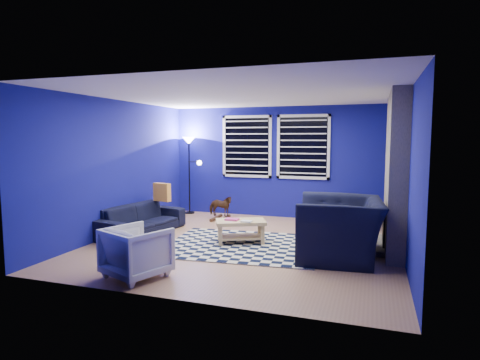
{
  "coord_description": "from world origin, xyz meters",
  "views": [
    {
      "loc": [
        2.03,
        -6.35,
        1.8
      ],
      "look_at": [
        -0.19,
        0.3,
        1.06
      ],
      "focal_mm": 30.0,
      "sensor_mm": 36.0,
      "label": 1
    }
  ],
  "objects_px": {
    "armchair_big": "(340,228)",
    "armchair_bent": "(137,252)",
    "coffee_table": "(240,227)",
    "floor_lamp": "(190,151)",
    "tv": "(396,158)",
    "cabinet": "(350,213)",
    "rocking_horse": "(220,206)",
    "sofa": "(141,219)"
  },
  "relations": [
    {
      "from": "rocking_horse",
      "to": "coffee_table",
      "type": "distance_m",
      "value": 2.03
    },
    {
      "from": "rocking_horse",
      "to": "sofa",
      "type": "bearing_deg",
      "value": 148.27
    },
    {
      "from": "sofa",
      "to": "coffee_table",
      "type": "relative_size",
      "value": 1.93
    },
    {
      "from": "sofa",
      "to": "armchair_big",
      "type": "height_order",
      "value": "armchair_big"
    },
    {
      "from": "sofa",
      "to": "floor_lamp",
      "type": "height_order",
      "value": "floor_lamp"
    },
    {
      "from": "armchair_big",
      "to": "rocking_horse",
      "type": "distance_m",
      "value": 3.42
    },
    {
      "from": "sofa",
      "to": "coffee_table",
      "type": "xyz_separation_m",
      "value": [
        2.01,
        -0.08,
        0.02
      ]
    },
    {
      "from": "coffee_table",
      "to": "floor_lamp",
      "type": "relative_size",
      "value": 0.53
    },
    {
      "from": "armchair_big",
      "to": "armchair_bent",
      "type": "relative_size",
      "value": 1.9
    },
    {
      "from": "armchair_big",
      "to": "rocking_horse",
      "type": "height_order",
      "value": "armchair_big"
    },
    {
      "from": "sofa",
      "to": "rocking_horse",
      "type": "xyz_separation_m",
      "value": [
        0.96,
        1.67,
        0.03
      ]
    },
    {
      "from": "tv",
      "to": "armchair_bent",
      "type": "relative_size",
      "value": 1.37
    },
    {
      "from": "rocking_horse",
      "to": "floor_lamp",
      "type": "height_order",
      "value": "floor_lamp"
    },
    {
      "from": "rocking_horse",
      "to": "tv",
      "type": "bearing_deg",
      "value": -88.01
    },
    {
      "from": "rocking_horse",
      "to": "floor_lamp",
      "type": "relative_size",
      "value": 0.3
    },
    {
      "from": "armchair_big",
      "to": "armchair_bent",
      "type": "distance_m",
      "value": 2.95
    },
    {
      "from": "cabinet",
      "to": "floor_lamp",
      "type": "relative_size",
      "value": 0.37
    },
    {
      "from": "coffee_table",
      "to": "tv",
      "type": "bearing_deg",
      "value": 37.98
    },
    {
      "from": "coffee_table",
      "to": "floor_lamp",
      "type": "distance_m",
      "value": 3.22
    },
    {
      "from": "cabinet",
      "to": "armchair_bent",
      "type": "bearing_deg",
      "value": -123.68
    },
    {
      "from": "floor_lamp",
      "to": "armchair_big",
      "type": "bearing_deg",
      "value": -34.6
    },
    {
      "from": "tv",
      "to": "armchair_big",
      "type": "distance_m",
      "value": 2.63
    },
    {
      "from": "armchair_big",
      "to": "cabinet",
      "type": "height_order",
      "value": "armchair_big"
    },
    {
      "from": "tv",
      "to": "floor_lamp",
      "type": "distance_m",
      "value": 4.54
    },
    {
      "from": "coffee_table",
      "to": "armchair_bent",
      "type": "bearing_deg",
      "value": -110.35
    },
    {
      "from": "coffee_table",
      "to": "cabinet",
      "type": "relative_size",
      "value": 1.43
    },
    {
      "from": "armchair_big",
      "to": "tv",
      "type": "bearing_deg",
      "value": 154.34
    },
    {
      "from": "sofa",
      "to": "coffee_table",
      "type": "height_order",
      "value": "sofa"
    },
    {
      "from": "tv",
      "to": "sofa",
      "type": "height_order",
      "value": "tv"
    },
    {
      "from": "armchair_big",
      "to": "armchair_bent",
      "type": "bearing_deg",
      "value": -60.15
    },
    {
      "from": "armchair_bent",
      "to": "coffee_table",
      "type": "relative_size",
      "value": 0.76
    },
    {
      "from": "coffee_table",
      "to": "cabinet",
      "type": "height_order",
      "value": "cabinet"
    },
    {
      "from": "tv",
      "to": "armchair_bent",
      "type": "distance_m",
      "value": 5.27
    },
    {
      "from": "tv",
      "to": "coffee_table",
      "type": "distance_m",
      "value": 3.4
    },
    {
      "from": "rocking_horse",
      "to": "floor_lamp",
      "type": "distance_m",
      "value": 1.6
    },
    {
      "from": "tv",
      "to": "cabinet",
      "type": "height_order",
      "value": "tv"
    },
    {
      "from": "floor_lamp",
      "to": "armchair_bent",
      "type": "bearing_deg",
      "value": -73.44
    },
    {
      "from": "tv",
      "to": "floor_lamp",
      "type": "height_order",
      "value": "floor_lamp"
    },
    {
      "from": "armchair_bent",
      "to": "rocking_horse",
      "type": "relative_size",
      "value": 1.31
    },
    {
      "from": "tv",
      "to": "armchair_big",
      "type": "height_order",
      "value": "tv"
    },
    {
      "from": "armchair_big",
      "to": "coffee_table",
      "type": "height_order",
      "value": "armchair_big"
    },
    {
      "from": "tv",
      "to": "rocking_horse",
      "type": "bearing_deg",
      "value": -176.23
    }
  ]
}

